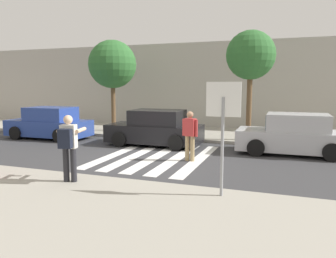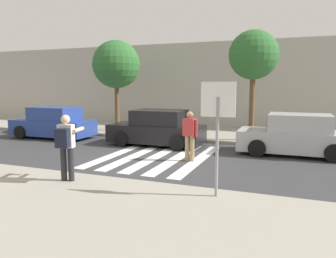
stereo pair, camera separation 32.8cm
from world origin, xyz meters
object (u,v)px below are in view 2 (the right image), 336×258
at_px(parked_car_blue, 53,123).
at_px(street_tree_west, 116,65).
at_px(street_tree_center, 253,56).
at_px(parked_car_black, 157,129).
at_px(parked_car_silver, 296,136).
at_px(pedestrian_crossing, 190,133).
at_px(photographer_with_backpack, 66,142).
at_px(stop_sign, 218,114).

bearing_deg(parked_car_blue, street_tree_west, 52.43).
distance_m(parked_car_blue, street_tree_center, 10.10).
height_order(parked_car_black, parked_car_silver, same).
bearing_deg(street_tree_west, parked_car_blue, -127.57).
distance_m(parked_car_black, street_tree_west, 5.36).
bearing_deg(pedestrian_crossing, parked_car_black, 133.31).
xyz_separation_m(pedestrian_crossing, parked_car_blue, (-7.85, 2.37, -0.25)).
distance_m(photographer_with_backpack, street_tree_west, 10.01).
xyz_separation_m(parked_car_blue, parked_car_silver, (11.26, 0.00, 0.00)).
relative_size(parked_car_black, street_tree_center, 0.84).
bearing_deg(parked_car_black, street_tree_west, 142.59).
bearing_deg(photographer_with_backpack, parked_car_black, 91.16).
xyz_separation_m(parked_car_silver, street_tree_center, (-1.89, 1.99, 3.17)).
height_order(parked_car_silver, street_tree_west, street_tree_west).
distance_m(photographer_with_backpack, parked_car_black, 6.27).
bearing_deg(photographer_with_backpack, parked_car_silver, 48.56).
bearing_deg(photographer_with_backpack, street_tree_center, 66.23).
relative_size(photographer_with_backpack, street_tree_center, 0.35).
relative_size(parked_car_blue, parked_car_silver, 1.00).
bearing_deg(parked_car_black, street_tree_center, 27.93).
bearing_deg(street_tree_center, stop_sign, -88.28).
xyz_separation_m(photographer_with_backpack, parked_car_black, (-0.13, 6.26, -0.44)).
xyz_separation_m(stop_sign, street_tree_center, (-0.24, 7.99, 1.90)).
relative_size(pedestrian_crossing, street_tree_west, 0.35).
height_order(parked_car_blue, street_tree_center, street_tree_center).
bearing_deg(photographer_with_backpack, street_tree_west, 112.23).
relative_size(photographer_with_backpack, pedestrian_crossing, 1.00).
xyz_separation_m(parked_car_black, street_tree_west, (-3.53, 2.70, 2.98)).
xyz_separation_m(stop_sign, parked_car_silver, (1.65, 6.00, -1.27)).
relative_size(stop_sign, street_tree_center, 0.52).
distance_m(stop_sign, street_tree_west, 11.64).
bearing_deg(parked_car_black, pedestrian_crossing, -46.69).
height_order(stop_sign, street_tree_center, street_tree_center).
height_order(pedestrian_crossing, street_tree_west, street_tree_west).
xyz_separation_m(stop_sign, parked_car_blue, (-9.61, 6.00, -1.27)).
bearing_deg(pedestrian_crossing, parked_car_silver, 34.75).
bearing_deg(stop_sign, parked_car_silver, 74.62).
xyz_separation_m(photographer_with_backpack, pedestrian_crossing, (2.11, 3.89, -0.19)).
distance_m(photographer_with_backpack, parked_car_blue, 8.50).
distance_m(stop_sign, parked_car_black, 7.32).
xyz_separation_m(stop_sign, photographer_with_backpack, (-3.87, -0.26, -0.83)).
relative_size(parked_car_black, street_tree_west, 0.84).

